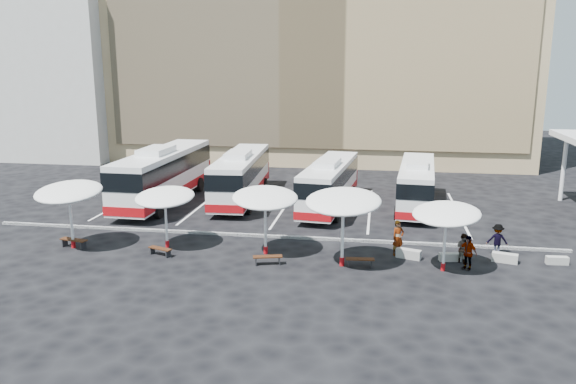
% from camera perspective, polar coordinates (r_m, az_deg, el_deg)
% --- Properties ---
extents(ground, '(120.00, 120.00, 0.00)m').
position_cam_1_polar(ground, '(32.74, -2.59, -4.85)').
color(ground, black).
rests_on(ground, ground).
extents(sandstone_building, '(42.00, 18.25, 29.60)m').
position_cam_1_polar(sandstone_building, '(62.75, 3.50, 15.32)').
color(sandstone_building, tan).
rests_on(sandstone_building, ground).
extents(apartment_block, '(14.00, 14.00, 18.00)m').
position_cam_1_polar(apartment_block, '(67.92, -21.64, 11.21)').
color(apartment_block, beige).
rests_on(apartment_block, ground).
extents(curb_divider, '(34.00, 0.25, 0.15)m').
position_cam_1_polar(curb_divider, '(33.18, -2.41, -4.47)').
color(curb_divider, black).
rests_on(curb_divider, ground).
extents(bay_lines, '(24.15, 12.00, 0.01)m').
position_cam_1_polar(bay_lines, '(40.30, -0.25, -1.42)').
color(bay_lines, white).
rests_on(bay_lines, ground).
extents(bus_0, '(3.26, 13.29, 4.21)m').
position_cam_1_polar(bus_0, '(42.09, -12.52, 1.88)').
color(bus_0, white).
rests_on(bus_0, ground).
extents(bus_1, '(3.28, 12.09, 3.80)m').
position_cam_1_polar(bus_1, '(41.82, -4.80, 1.78)').
color(bus_1, white).
rests_on(bus_1, ground).
extents(bus_2, '(3.47, 11.40, 3.56)m').
position_cam_1_polar(bus_2, '(39.58, 4.23, 0.98)').
color(bus_2, white).
rests_on(bus_2, ground).
extents(bus_3, '(3.17, 11.03, 3.45)m').
position_cam_1_polar(bus_3, '(40.54, 12.93, 0.89)').
color(bus_3, white).
rests_on(bus_3, ground).
extents(sunshade_0, '(3.65, 3.70, 3.74)m').
position_cam_1_polar(sunshade_0, '(32.70, -21.38, -0.00)').
color(sunshade_0, white).
rests_on(sunshade_0, ground).
extents(sunshade_1, '(3.24, 3.28, 3.38)m').
position_cam_1_polar(sunshade_1, '(31.33, -12.40, -0.51)').
color(sunshade_1, white).
rests_on(sunshade_1, ground).
extents(sunshade_2, '(4.37, 4.40, 3.64)m').
position_cam_1_polar(sunshade_2, '(29.51, -2.34, -0.61)').
color(sunshade_2, white).
rests_on(sunshade_2, ground).
extents(sunshade_3, '(4.27, 4.31, 3.94)m').
position_cam_1_polar(sunshade_3, '(27.79, 5.64, -0.98)').
color(sunshade_3, white).
rests_on(sunshade_3, ground).
extents(sunshade_4, '(4.27, 4.29, 3.41)m').
position_cam_1_polar(sunshade_4, '(28.16, 15.79, -2.16)').
color(sunshade_4, white).
rests_on(sunshade_4, ground).
extents(wood_bench_0, '(1.66, 0.73, 0.49)m').
position_cam_1_polar(wood_bench_0, '(33.42, -20.94, -4.68)').
color(wood_bench_0, black).
rests_on(wood_bench_0, ground).
extents(wood_bench_1, '(1.42, 0.82, 0.42)m').
position_cam_1_polar(wood_bench_1, '(30.75, -12.86, -5.73)').
color(wood_bench_1, black).
rests_on(wood_bench_1, ground).
extents(wood_bench_2, '(1.54, 0.77, 0.46)m').
position_cam_1_polar(wood_bench_2, '(28.69, -2.08, -6.72)').
color(wood_bench_2, black).
rests_on(wood_bench_2, ground).
extents(wood_bench_3, '(1.47, 0.51, 0.44)m').
position_cam_1_polar(wood_bench_3, '(28.60, 7.32, -6.91)').
color(wood_bench_3, black).
rests_on(wood_bench_3, ground).
extents(conc_bench_0, '(1.35, 0.81, 0.48)m').
position_cam_1_polar(conc_bench_0, '(30.28, 12.16, -6.16)').
color(conc_bench_0, gray).
rests_on(conc_bench_0, ground).
extents(conc_bench_1, '(1.16, 0.55, 0.42)m').
position_cam_1_polar(conc_bench_1, '(30.41, 16.13, -6.37)').
color(conc_bench_1, gray).
rests_on(conc_bench_1, ground).
extents(conc_bench_2, '(1.32, 0.75, 0.47)m').
position_cam_1_polar(conc_bench_2, '(31.12, 21.16, -6.25)').
color(conc_bench_2, gray).
rests_on(conc_bench_2, ground).
extents(conc_bench_3, '(1.09, 0.43, 0.40)m').
position_cam_1_polar(conc_bench_3, '(31.89, 25.66, -6.28)').
color(conc_bench_3, gray).
rests_on(conc_bench_3, ground).
extents(passenger_0, '(0.83, 0.76, 1.90)m').
position_cam_1_polar(passenger_0, '(30.43, 11.12, -4.60)').
color(passenger_0, black).
rests_on(passenger_0, ground).
extents(passenger_1, '(0.93, 0.95, 1.55)m').
position_cam_1_polar(passenger_1, '(30.19, 17.39, -5.47)').
color(passenger_1, black).
rests_on(passenger_1, ground).
extents(passenger_2, '(1.05, 1.01, 1.76)m').
position_cam_1_polar(passenger_2, '(29.25, 17.80, -5.88)').
color(passenger_2, black).
rests_on(passenger_2, ground).
extents(passenger_3, '(1.14, 0.71, 1.70)m').
position_cam_1_polar(passenger_3, '(31.93, 20.50, -4.56)').
color(passenger_3, black).
rests_on(passenger_3, ground).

